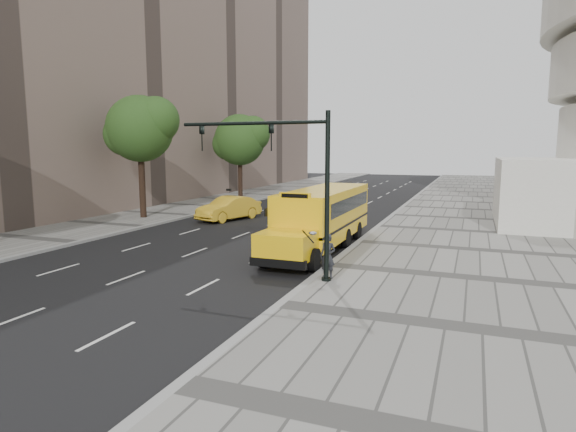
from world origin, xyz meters
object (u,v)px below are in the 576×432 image
(traffic_signal, at_px, (291,174))
(tree_c, at_px, (241,139))
(school_bus, at_px, (323,214))
(taxi_far, at_px, (229,208))
(pedestrian, at_px, (328,256))
(taxi_near, at_px, (293,223))
(tree_b, at_px, (141,128))

(traffic_signal, bearing_deg, tree_c, 120.25)
(tree_c, height_order, traffic_signal, tree_c)
(school_bus, distance_m, taxi_far, 11.41)
(taxi_far, height_order, traffic_signal, traffic_signal)
(taxi_far, relative_size, pedestrian, 2.98)
(school_bus, xyz_separation_m, taxi_far, (-9.08, 6.84, -0.93))
(tree_c, height_order, taxi_near, tree_c)
(school_bus, bearing_deg, pedestrian, -71.37)
(tree_b, height_order, traffic_signal, tree_b)
(school_bus, relative_size, taxi_near, 2.49)
(taxi_near, xyz_separation_m, taxi_far, (-6.58, 4.50, 0.04))
(tree_c, height_order, taxi_far, tree_c)
(taxi_near, xyz_separation_m, pedestrian, (4.55, -8.41, 0.21))
(tree_b, height_order, taxi_far, tree_b)
(taxi_far, xyz_separation_m, traffic_signal, (9.78, -13.26, 3.26))
(tree_b, relative_size, pedestrian, 5.16)
(tree_c, bearing_deg, tree_b, -90.03)
(tree_b, bearing_deg, pedestrian, -32.92)
(pedestrian, distance_m, traffic_signal, 3.40)
(school_bus, height_order, traffic_signal, traffic_signal)
(tree_b, height_order, taxi_near, tree_b)
(taxi_near, bearing_deg, school_bus, -51.94)
(pedestrian, bearing_deg, tree_c, 133.14)
(tree_c, bearing_deg, school_bus, -53.75)
(taxi_far, height_order, pedestrian, pedestrian)
(tree_b, distance_m, pedestrian, 20.92)
(tree_b, relative_size, taxi_far, 1.73)
(tree_b, distance_m, taxi_far, 8.32)
(tree_b, xyz_separation_m, taxi_near, (12.41, -2.57, -5.66))
(school_bus, bearing_deg, taxi_near, 136.87)
(tree_c, height_order, school_bus, tree_c)
(school_bus, height_order, taxi_near, school_bus)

